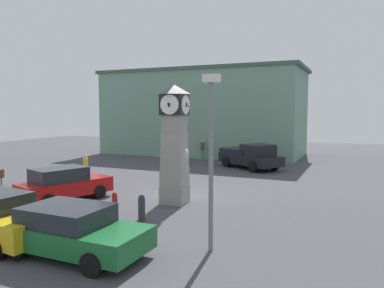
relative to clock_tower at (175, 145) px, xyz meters
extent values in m
plane|color=#424247|center=(-0.37, 1.36, -2.70)|extent=(72.18, 72.18, 0.00)
cube|color=gray|center=(0.00, 0.00, -2.30)|extent=(1.10, 1.10, 0.81)
cube|color=gray|center=(0.00, 0.00, -1.49)|extent=(1.05, 1.05, 0.81)
cube|color=gray|center=(0.00, 0.00, -0.68)|extent=(1.00, 1.00, 0.81)
cube|color=gray|center=(0.00, 0.00, 0.12)|extent=(0.95, 0.95, 0.81)
cube|color=gray|center=(0.00, 0.00, 0.93)|extent=(0.90, 0.90, 0.81)
cube|color=black|center=(0.00, 0.00, 1.80)|extent=(1.06, 1.06, 0.94)
cylinder|color=white|center=(0.00, 0.55, 1.80)|extent=(0.87, 0.04, 0.87)
cube|color=black|center=(0.00, 0.58, 1.80)|extent=(0.06, 0.10, 0.20)
cube|color=black|center=(0.00, 0.58, 1.80)|extent=(0.04, 0.31, 0.18)
cylinder|color=white|center=(0.00, -0.55, 1.80)|extent=(0.87, 0.04, 0.87)
cube|color=black|center=(0.00, -0.58, 1.80)|extent=(0.06, 0.10, 0.20)
cube|color=black|center=(0.00, -0.58, 1.80)|extent=(0.04, 0.32, 0.12)
cylinder|color=white|center=(0.55, 0.00, 1.80)|extent=(0.04, 0.87, 0.87)
cube|color=black|center=(0.58, 0.00, 1.80)|extent=(0.06, 0.06, 0.20)
cube|color=black|center=(0.58, 0.00, 1.80)|extent=(0.29, 0.04, 0.21)
cylinder|color=white|center=(-0.55, 0.00, 1.80)|extent=(0.04, 0.87, 0.87)
cube|color=black|center=(-0.58, 0.00, 1.80)|extent=(0.19, 0.06, 0.12)
cube|color=black|center=(-0.58, 0.00, 1.80)|extent=(0.30, 0.04, 0.20)
pyramid|color=black|center=(0.00, 0.00, 2.49)|extent=(1.11, 1.11, 0.43)
cylinder|color=maroon|center=(-1.44, -2.77, -2.29)|extent=(0.22, 0.22, 0.83)
sphere|color=maroon|center=(-1.44, -2.77, -1.84)|extent=(0.20, 0.20, 0.20)
cylinder|color=#333338|center=(0.01, -3.19, -2.25)|extent=(0.27, 0.27, 0.90)
sphere|color=#333338|center=(0.01, -3.19, -1.76)|extent=(0.24, 0.24, 0.24)
cylinder|color=black|center=(-1.82, -6.14, -2.38)|extent=(0.67, 0.32, 0.64)
cube|color=#19602D|center=(-0.18, -6.84, -2.11)|extent=(4.43, 2.24, 0.64)
cube|color=#1E2328|center=(-0.50, -6.82, -1.52)|extent=(2.48, 1.96, 0.54)
cylinder|color=black|center=(1.22, -5.98, -2.38)|extent=(0.65, 0.26, 0.64)
cylinder|color=black|center=(1.10, -7.86, -2.38)|extent=(0.65, 0.26, 0.64)
cylinder|color=black|center=(-1.46, -5.82, -2.38)|extent=(0.65, 0.26, 0.64)
cylinder|color=black|center=(-1.57, -7.70, -2.38)|extent=(0.65, 0.26, 0.64)
cube|color=#A51111|center=(-5.04, -1.36, -2.08)|extent=(3.14, 4.56, 0.70)
cube|color=#1E2328|center=(-5.15, -1.65, -1.42)|extent=(2.32, 2.74, 0.62)
cylinder|color=black|center=(-5.32, 0.16, -2.38)|extent=(0.44, 0.68, 0.64)
cylinder|color=black|center=(-3.80, -0.44, -2.38)|extent=(0.44, 0.68, 0.64)
cylinder|color=black|center=(-6.28, -2.27, -2.38)|extent=(0.44, 0.68, 0.64)
cylinder|color=black|center=(-4.76, -2.87, -2.38)|extent=(0.44, 0.68, 0.64)
cube|color=black|center=(1.03, 11.60, -2.00)|extent=(5.28, 4.73, 0.70)
cube|color=black|center=(1.73, 11.07, -1.25)|extent=(2.61, 2.66, 0.80)
cube|color=black|center=(0.23, 12.21, -1.47)|extent=(3.48, 3.35, 0.36)
cylinder|color=black|center=(2.84, 11.48, -2.30)|extent=(0.81, 0.71, 0.80)
cylinder|color=black|center=(1.62, 9.89, -2.30)|extent=(0.81, 0.71, 0.80)
cylinder|color=black|center=(0.43, 13.31, -2.30)|extent=(0.81, 0.71, 0.80)
cylinder|color=black|center=(-0.78, 11.72, -2.30)|extent=(0.81, 0.71, 0.80)
cylinder|color=#262628|center=(-10.95, 0.31, -2.48)|extent=(0.06, 0.06, 0.45)
cylinder|color=#264CA5|center=(-7.11, 3.00, -2.30)|extent=(0.14, 0.14, 0.80)
cylinder|color=#264CA5|center=(-7.25, 3.14, -2.30)|extent=(0.14, 0.14, 0.80)
cube|color=gold|center=(-7.18, 3.07, -1.60)|extent=(0.45, 0.46, 0.60)
sphere|color=tan|center=(-7.18, 3.07, -1.19)|extent=(0.22, 0.22, 0.22)
cylinder|color=#338C4C|center=(-3.71, 14.64, -2.26)|extent=(0.14, 0.14, 0.87)
cylinder|color=#338C4C|center=(-3.84, 14.79, -2.26)|extent=(0.14, 0.14, 0.87)
cube|color=#3F3F47|center=(-3.77, 14.72, -1.50)|extent=(0.44, 0.46, 0.65)
sphere|color=tan|center=(-3.77, 14.72, -1.06)|extent=(0.24, 0.24, 0.24)
cylinder|color=#264CA5|center=(-4.30, 9.93, -2.26)|extent=(0.14, 0.14, 0.88)
cylinder|color=#264CA5|center=(-4.10, 9.93, -2.26)|extent=(0.14, 0.14, 0.88)
cube|color=#264CA5|center=(-4.20, 9.93, -1.49)|extent=(0.40, 0.24, 0.66)
sphere|color=#8C664C|center=(-4.20, 9.93, -1.03)|extent=(0.24, 0.24, 0.24)
cylinder|color=slate|center=(3.38, -5.07, -0.18)|extent=(0.14, 0.14, 5.05)
cube|color=silver|center=(3.38, -5.07, 2.47)|extent=(0.50, 0.24, 0.24)
cube|color=gray|center=(-5.42, 19.64, 1.25)|extent=(19.40, 9.33, 7.90)
cube|color=#405849|center=(-5.42, 19.64, 5.35)|extent=(19.98, 9.61, 0.30)
camera|label=1|loc=(6.76, -15.55, 1.50)|focal=35.00mm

